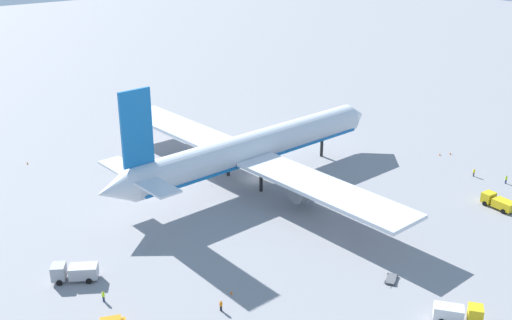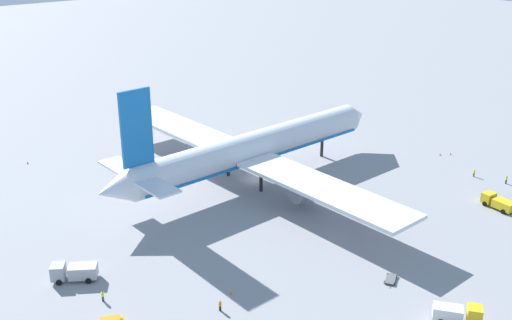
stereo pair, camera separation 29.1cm
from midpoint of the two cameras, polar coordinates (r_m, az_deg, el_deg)
name	(u,v)px [view 2 (the right image)]	position (r m, az deg, el deg)	size (l,w,h in m)	color
ground_plane	(255,179)	(127.42, -0.05, -1.81)	(600.00, 600.00, 0.00)	gray
airliner	(250,150)	(123.89, -0.47, 0.97)	(69.23, 80.90, 23.99)	silver
service_truck_2	(74,271)	(97.17, -16.45, -9.89)	(6.99, 5.56, 2.71)	#999EA5
service_truck_3	(458,314)	(88.89, 18.32, -13.38)	(5.55, 6.26, 2.83)	yellow
service_truck_4	(498,202)	(123.31, 21.60, -3.65)	(2.91, 6.36, 2.35)	yellow
baggage_cart_0	(391,279)	(95.97, 12.47, -10.72)	(3.41, 2.72, 0.40)	#595B60
ground_worker_0	(103,296)	(91.61, -13.95, -12.14)	(0.55, 0.55, 1.68)	navy
ground_worker_1	(506,180)	(135.11, 22.26, -1.70)	(0.43, 0.43, 1.75)	navy
ground_worker_4	(474,173)	(136.37, 19.64, -1.12)	(0.55, 0.55, 1.73)	#3F3F47
ground_worker_5	(220,306)	(87.31, -3.25, -13.33)	(0.55, 0.55, 1.66)	black
traffic_cone_0	(451,153)	(147.39, 17.66, 0.58)	(0.36, 0.36, 0.55)	orange
traffic_cone_1	(28,163)	(144.26, -20.38, -0.23)	(0.36, 0.36, 0.55)	orange
traffic_cone_2	(231,292)	(90.87, -2.25, -12.17)	(0.36, 0.36, 0.55)	orange
traffic_cone_4	(440,154)	(146.14, 16.77, 0.51)	(0.36, 0.36, 0.55)	orange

